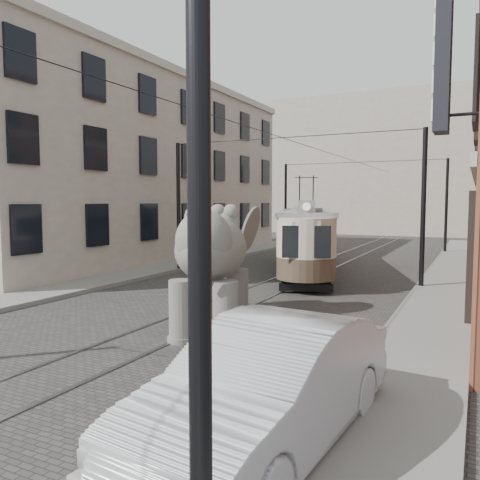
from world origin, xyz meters
The scene contains 10 objects.
ground centered at (0.00, 0.00, 0.00)m, with size 120.00×120.00×0.00m, color #3C3937.
tram_rails centered at (0.00, 0.00, 0.01)m, with size 1.54×80.00×0.02m, color slate, non-canonical shape.
sidewalk_right centered at (6.00, 0.00, 0.07)m, with size 2.00×60.00×0.15m, color slate.
sidewalk_left centered at (-6.50, 0.00, 0.07)m, with size 2.00×60.00×0.15m, color slate.
stucco_building centered at (-11.00, 10.00, 5.00)m, with size 7.00×24.00×10.00m, color gray.
distant_block centered at (0.00, 40.00, 7.00)m, with size 28.00×10.00×14.00m, color gray.
catenary centered at (-0.20, 5.00, 3.00)m, with size 11.00×30.20×6.00m, color black, non-canonical shape.
tram centered at (-0.17, 8.50, 2.22)m, with size 2.31×11.20×4.45m, color beige, non-canonical shape.
elephant centered at (1.04, -2.54, 1.62)m, with size 2.92×5.31×3.25m, color slate, non-canonical shape.
parked_car centered at (4.63, -7.30, 0.84)m, with size 1.80×5.11×1.69m, color #A4A4A8.
Camera 1 is at (7.06, -13.07, 3.29)m, focal length 36.18 mm.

